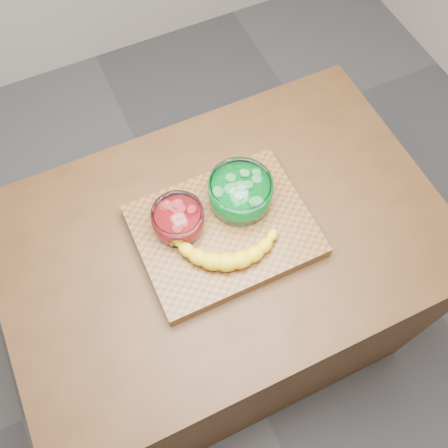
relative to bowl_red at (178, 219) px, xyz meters
name	(u,v)px	position (x,y,z in m)	size (l,w,h in m)	color
ground	(224,327)	(0.10, -0.06, -0.97)	(3.50, 3.50, 0.00)	#515155
counter	(224,291)	(0.10, -0.06, -0.52)	(1.20, 0.80, 0.90)	#462A15
cutting_board	(224,231)	(0.10, -0.06, -0.05)	(0.45, 0.35, 0.04)	brown
bowl_red	(178,219)	(0.00, 0.00, 0.00)	(0.14, 0.14, 0.06)	white
bowl_green	(240,192)	(0.18, 0.00, 0.01)	(0.17, 0.17, 0.08)	white
banana	(227,242)	(0.09, -0.11, -0.01)	(0.29, 0.18, 0.04)	gold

